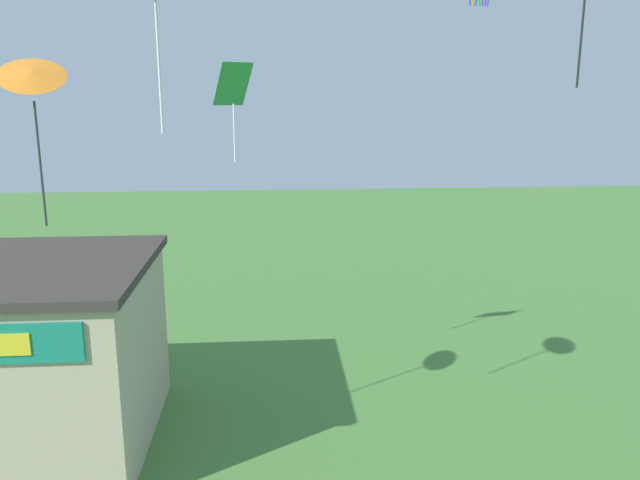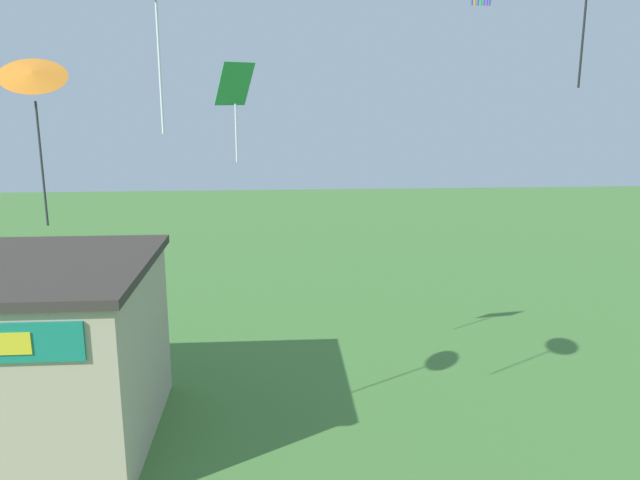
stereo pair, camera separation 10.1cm
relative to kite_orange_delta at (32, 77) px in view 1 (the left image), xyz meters
The scene contains 2 objects.
kite_orange_delta is the anchor object (origin of this frame).
kite_green_diamond 6.05m from the kite_orange_delta, 50.36° to the left, with size 1.21×1.12×2.80m.
Camera 1 is at (-0.96, -2.93, 9.25)m, focal length 35.00 mm.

